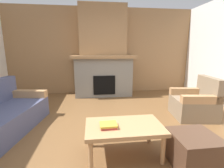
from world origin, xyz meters
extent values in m
plane|color=brown|center=(0.00, 0.00, 0.00)|extent=(9.00, 9.00, 0.00)
cube|color=#997047|center=(0.00, 3.00, 1.35)|extent=(6.00, 0.12, 2.70)
cube|color=gray|center=(0.00, 2.59, 0.57)|extent=(1.70, 0.70, 1.15)
cube|color=black|center=(0.00, 2.26, 0.38)|extent=(0.64, 0.08, 0.56)
cube|color=#997047|center=(0.00, 2.54, 1.19)|extent=(1.90, 0.82, 0.08)
cube|color=#997047|center=(0.00, 2.69, 1.97)|extent=(1.40, 0.50, 1.47)
cube|color=#474C6B|center=(-1.88, 0.34, 0.20)|extent=(1.13, 1.91, 0.40)
cube|color=tan|center=(-1.74, 1.15, 0.48)|extent=(0.85, 0.30, 0.15)
cube|color=#847056|center=(1.73, 0.61, 0.20)|extent=(0.86, 0.86, 0.40)
cube|color=#847056|center=(2.04, 0.57, 0.62)|extent=(0.24, 0.77, 0.45)
cube|color=tan|center=(1.77, 0.92, 0.48)|extent=(0.77, 0.24, 0.15)
cube|color=tan|center=(1.69, 0.30, 0.48)|extent=(0.77, 0.24, 0.15)
cube|color=tan|center=(0.05, -0.46, 0.41)|extent=(1.00, 0.60, 0.05)
cylinder|color=tan|center=(-0.39, -0.70, 0.19)|extent=(0.06, 0.06, 0.38)
cylinder|color=tan|center=(0.49, -0.70, 0.19)|extent=(0.06, 0.06, 0.38)
cylinder|color=tan|center=(-0.39, -0.22, 0.19)|extent=(0.06, 0.06, 0.38)
cylinder|color=tan|center=(0.49, -0.22, 0.19)|extent=(0.06, 0.06, 0.38)
cube|color=#4C3323|center=(0.85, -0.77, 0.20)|extent=(0.52, 0.52, 0.40)
cube|color=#B23833|center=(-0.16, -0.50, 0.44)|extent=(0.21, 0.19, 0.03)
cube|color=gold|center=(-0.16, -0.50, 0.47)|extent=(0.22, 0.19, 0.02)
camera|label=1|loc=(-0.35, -2.38, 1.39)|focal=25.90mm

